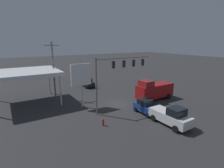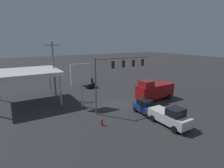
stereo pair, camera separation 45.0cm
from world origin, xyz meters
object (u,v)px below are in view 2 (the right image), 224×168
(traffic_signal_assembly, at_px, (118,69))
(sedan_waiting, at_px, (88,82))
(fire_hydrant, at_px, (102,122))
(hatchback_crossing, at_px, (145,107))
(delivery_truck, at_px, (154,90))
(pickup_parked, at_px, (170,117))
(utility_pole, at_px, (54,69))
(price_sign, at_px, (81,76))

(traffic_signal_assembly, height_order, sedan_waiting, traffic_signal_assembly)
(sedan_waiting, height_order, fire_hydrant, sedan_waiting)
(hatchback_crossing, xyz_separation_m, fire_hydrant, (6.90, 0.11, -0.51))
(fire_hydrant, bearing_deg, delivery_truck, -162.52)
(hatchback_crossing, bearing_deg, sedan_waiting, -177.21)
(pickup_parked, relative_size, fire_hydrant, 5.92)
(utility_pole, relative_size, delivery_truck, 1.43)
(pickup_parked, bearing_deg, delivery_truck, 147.11)
(price_sign, bearing_deg, fire_hydrant, 88.03)
(utility_pole, distance_m, sedan_waiting, 10.12)
(utility_pole, xyz_separation_m, price_sign, (-2.35, 6.54, -0.36))
(utility_pole, height_order, fire_hydrant, utility_pole)
(fire_hydrant, bearing_deg, hatchback_crossing, -179.09)
(traffic_signal_assembly, relative_size, price_sign, 1.36)
(delivery_truck, bearing_deg, hatchback_crossing, 35.41)
(traffic_signal_assembly, xyz_separation_m, fire_hydrant, (4.39, 3.34, -5.54))
(fire_hydrant, bearing_deg, sedan_waiting, -108.24)
(traffic_signal_assembly, bearing_deg, delivery_truck, -176.56)
(traffic_signal_assembly, height_order, utility_pole, utility_pole)
(delivery_truck, bearing_deg, pickup_parked, 57.28)
(sedan_waiting, bearing_deg, traffic_signal_assembly, -4.85)
(hatchback_crossing, bearing_deg, traffic_signal_assembly, -142.49)
(pickup_parked, height_order, hatchback_crossing, pickup_parked)
(price_sign, bearing_deg, sedan_waiting, -117.38)
(pickup_parked, xyz_separation_m, fire_hydrant, (7.01, -4.09, -0.67))
(sedan_waiting, bearing_deg, utility_pole, -59.89)
(pickup_parked, bearing_deg, fire_hydrant, -120.58)
(price_sign, xyz_separation_m, pickup_parked, (-6.77, 11.11, -3.69))
(traffic_signal_assembly, relative_size, fire_hydrant, 10.30)
(traffic_signal_assembly, distance_m, fire_hydrant, 7.82)
(hatchback_crossing, relative_size, fire_hydrant, 4.33)
(traffic_signal_assembly, xyz_separation_m, utility_pole, (6.50, -10.22, -0.81))
(utility_pole, relative_size, fire_hydrant, 11.10)
(utility_pole, relative_size, hatchback_crossing, 2.56)
(price_sign, bearing_deg, delivery_truck, 164.75)
(traffic_signal_assembly, distance_m, pickup_parked, 9.26)
(delivery_truck, relative_size, pickup_parked, 1.31)
(delivery_truck, bearing_deg, traffic_signal_assembly, 3.31)
(sedan_waiting, bearing_deg, hatchback_crossing, 4.22)
(delivery_truck, distance_m, pickup_parked, 9.38)
(hatchback_crossing, bearing_deg, pickup_parked, 1.31)
(utility_pole, height_order, hatchback_crossing, utility_pole)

